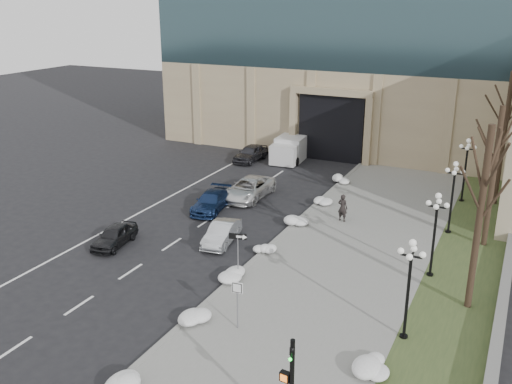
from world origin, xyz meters
TOP-DOWN VIEW (x-y plane):
  - ground at (0.00, 0.00)m, footprint 160.00×160.00m
  - sidewalk at (3.50, 14.00)m, footprint 9.00×40.00m
  - curb at (-1.00, 14.00)m, footprint 0.30×40.00m
  - grass_strip at (10.00, 14.00)m, footprint 4.00×40.00m
  - stone_wall at (12.00, 16.00)m, footprint 0.50×30.00m
  - car_a at (-9.49, 8.40)m, footprint 1.99×3.86m
  - car_b at (-3.87, 11.51)m, footprint 1.94×4.04m
  - car_c at (-7.28, 16.12)m, footprint 2.52×4.72m
  - car_d at (-6.04, 19.54)m, footprint 2.50×5.35m
  - car_e at (-10.39, 28.60)m, footprint 1.97×4.43m
  - pedestrian at (1.68, 17.90)m, footprint 0.74×0.55m
  - box_truck at (-7.32, 31.28)m, footprint 2.85×6.95m
  - one_way_sign at (-0.62, 7.78)m, footprint 0.99×0.36m
  - keep_sign at (1.44, 3.45)m, footprint 0.52×0.10m
  - snow_clump_b at (-0.40, 2.93)m, footprint 1.10×1.60m
  - snow_clump_c at (-0.79, 7.34)m, footprint 1.10×1.60m
  - snow_clump_d at (-0.80, 11.03)m, footprint 1.10×1.60m
  - snow_clump_e at (-0.77, 16.11)m, footprint 1.10×1.60m
  - snow_clump_f at (-0.44, 20.27)m, footprint 1.10×1.60m
  - snow_clump_g at (-0.90, 25.48)m, footprint 1.10×1.60m
  - snow_clump_h at (7.85, 3.21)m, footprint 1.10×1.60m
  - lamppost_a at (8.30, 6.00)m, footprint 1.18×1.18m
  - lamppost_b at (8.30, 12.50)m, footprint 1.18×1.18m
  - lamppost_c at (8.30, 19.00)m, footprint 1.18×1.18m
  - lamppost_d at (8.30, 25.50)m, footprint 1.18×1.18m
  - tree_near at (10.50, 10.00)m, footprint 3.20×3.20m
  - tree_mid at (10.50, 18.00)m, footprint 3.20×3.20m
  - tree_far at (10.50, 26.00)m, footprint 3.20×3.20m

SIDE VIEW (x-z plane):
  - ground at x=0.00m, z-range 0.00..0.00m
  - grass_strip at x=10.00m, z-range 0.00..0.10m
  - sidewalk at x=3.50m, z-range 0.00..0.12m
  - curb at x=-1.00m, z-range 0.00..0.14m
  - snow_clump_b at x=-0.40m, z-range 0.12..0.48m
  - snow_clump_c at x=-0.79m, z-range 0.12..0.48m
  - snow_clump_d at x=-0.80m, z-range 0.12..0.48m
  - snow_clump_e at x=-0.77m, z-range 0.12..0.48m
  - snow_clump_f at x=-0.44m, z-range 0.12..0.48m
  - snow_clump_g at x=-0.90m, z-range 0.12..0.48m
  - snow_clump_h at x=7.85m, z-range 0.12..0.48m
  - stone_wall at x=12.00m, z-range 0.00..0.70m
  - car_a at x=-9.49m, z-range 0.00..1.26m
  - car_b at x=-3.87m, z-range 0.00..1.28m
  - car_c at x=-7.28m, z-range 0.00..1.30m
  - car_d at x=-6.04m, z-range 0.00..1.48m
  - car_e at x=-10.39m, z-range 0.00..1.48m
  - box_truck at x=-7.32m, z-range -0.03..2.12m
  - pedestrian at x=1.68m, z-range 0.12..1.97m
  - keep_sign at x=1.44m, z-range 0.56..2.96m
  - one_way_sign at x=-0.62m, z-range 0.86..3.51m
  - lamppost_a at x=8.30m, z-range 0.69..5.45m
  - lamppost_b at x=8.30m, z-range 0.69..5.45m
  - lamppost_c at x=8.30m, z-range 0.69..5.45m
  - lamppost_d at x=8.30m, z-range 0.69..5.45m
  - tree_mid at x=10.50m, z-range 1.25..9.75m
  - tree_near at x=10.50m, z-range 1.33..10.33m
  - tree_far at x=10.50m, z-range 1.40..10.90m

